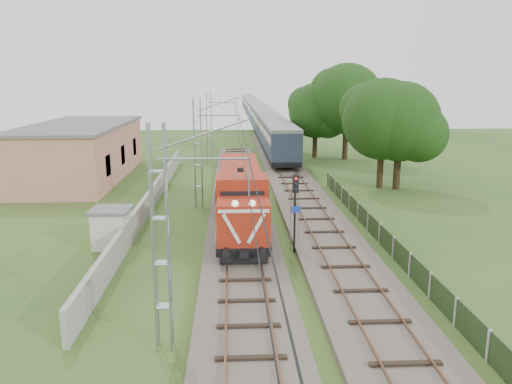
{
  "coord_description": "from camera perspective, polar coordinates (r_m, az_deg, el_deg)",
  "views": [
    {
      "loc": [
        -0.59,
        -24.26,
        9.37
      ],
      "look_at": [
        1.01,
        7.22,
        2.2
      ],
      "focal_mm": 35.0,
      "sensor_mm": 36.0,
      "label": 1
    }
  ],
  "objects": [
    {
      "name": "signal_post",
      "position": [
        26.9,
        4.51,
        -0.83
      ],
      "size": [
        0.49,
        0.38,
        4.42
      ],
      "color": "black",
      "rests_on": "ground"
    },
    {
      "name": "fence",
      "position": [
        29.9,
        13.98,
        -4.63
      ],
      "size": [
        0.12,
        32.0,
        1.2
      ],
      "color": "black",
      "rests_on": "ground"
    },
    {
      "name": "track_main",
      "position": [
        32.59,
        -1.75,
        -3.56
      ],
      "size": [
        4.2,
        70.0,
        0.45
      ],
      "color": "#6B6054",
      "rests_on": "ground"
    },
    {
      "name": "coach_rake",
      "position": [
        109.82,
        0.02,
        9.3
      ],
      "size": [
        3.23,
        120.81,
        3.74
      ],
      "color": "black",
      "rests_on": "ground"
    },
    {
      "name": "track_side",
      "position": [
        45.55,
        4.2,
        1.14
      ],
      "size": [
        4.2,
        80.0,
        0.45
      ],
      "color": "#6B6054",
      "rests_on": "ground"
    },
    {
      "name": "ground",
      "position": [
        26.01,
        -1.43,
        -8.3
      ],
      "size": [
        140.0,
        140.0,
        0.0
      ],
      "primitive_type": "plane",
      "color": "#274B1C",
      "rests_on": "ground"
    },
    {
      "name": "boundary_wall",
      "position": [
        37.74,
        -11.84,
        -0.67
      ],
      "size": [
        0.25,
        40.0,
        1.5
      ],
      "primitive_type": "cube",
      "color": "#9E9E99",
      "rests_on": "ground"
    },
    {
      "name": "locomotive",
      "position": [
        32.01,
        -1.77,
        -0.29
      ],
      "size": [
        2.79,
        15.93,
        4.04
      ],
      "color": "black",
      "rests_on": "ground"
    },
    {
      "name": "tree_b",
      "position": [
        44.33,
        16.25,
        7.63
      ],
      "size": [
        7.11,
        6.78,
        9.22
      ],
      "color": "#352916",
      "rests_on": "ground"
    },
    {
      "name": "tree_c",
      "position": [
        60.96,
        6.92,
        9.14
      ],
      "size": [
        6.88,
        6.55,
        8.91
      ],
      "color": "#352916",
      "rests_on": "ground"
    },
    {
      "name": "station_building",
      "position": [
        50.81,
        -19.41,
        4.47
      ],
      "size": [
        8.4,
        20.4,
        5.22
      ],
      "color": "tan",
      "rests_on": "ground"
    },
    {
      "name": "catenary",
      "position": [
        36.73,
        -6.57,
        4.4
      ],
      "size": [
        3.31,
        70.0,
        8.0
      ],
      "color": "gray",
      "rests_on": "ground"
    },
    {
      "name": "tree_d",
      "position": [
        59.94,
        10.46,
        10.33
      ],
      "size": [
        8.64,
        8.23,
        11.2
      ],
      "color": "#352916",
      "rests_on": "ground"
    },
    {
      "name": "tree_a",
      "position": [
        44.36,
        14.41,
        7.95
      ],
      "size": [
        7.31,
        6.97,
        9.48
      ],
      "color": "#352916",
      "rests_on": "ground"
    },
    {
      "name": "relay_hut",
      "position": [
        29.53,
        -16.15,
        -3.91
      ],
      "size": [
        2.26,
        2.26,
        2.24
      ],
      "color": "silver",
      "rests_on": "ground"
    }
  ]
}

